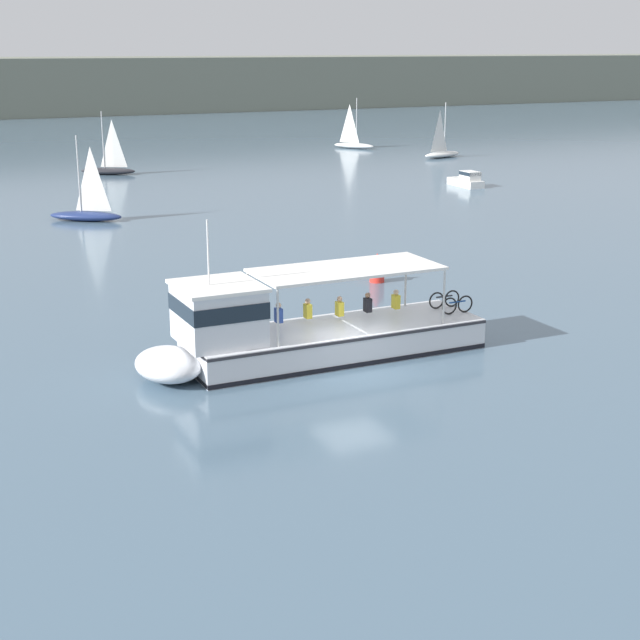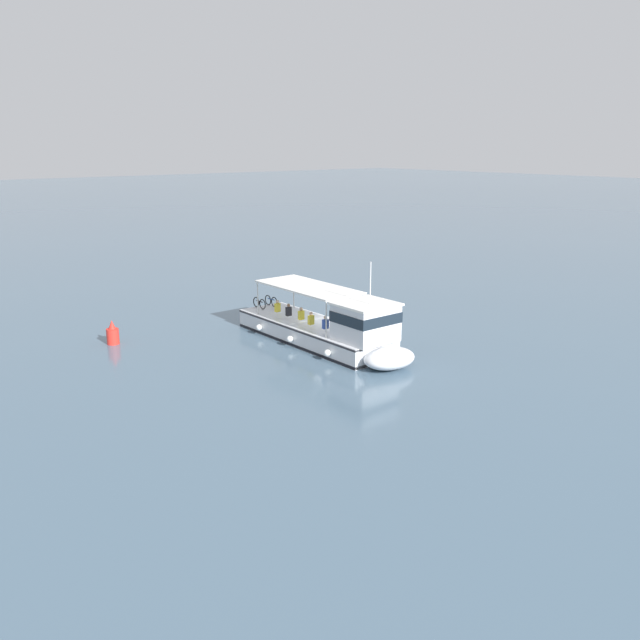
{
  "view_description": "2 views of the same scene",
  "coord_description": "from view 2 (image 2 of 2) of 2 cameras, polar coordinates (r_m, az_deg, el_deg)",
  "views": [
    {
      "loc": [
        -14.94,
        -28.09,
        10.79
      ],
      "look_at": [
        -0.51,
        1.6,
        1.4
      ],
      "focal_mm": 54.21,
      "sensor_mm": 36.0,
      "label": 1
    },
    {
      "loc": [
        -28.51,
        24.65,
        11.13
      ],
      "look_at": [
        -0.51,
        1.6,
        1.4
      ],
      "focal_mm": 37.01,
      "sensor_mm": 36.0,
      "label": 2
    }
  ],
  "objects": [
    {
      "name": "ground_plane",
      "position": [
        39.29,
        1.33,
        -1.44
      ],
      "size": [
        400.0,
        400.0,
        0.0
      ],
      "primitive_type": "plane",
      "color": "slate"
    },
    {
      "name": "ferry_main",
      "position": [
        36.89,
        0.99,
        -0.89
      ],
      "size": [
        12.89,
        3.65,
        5.32
      ],
      "color": "silver",
      "rests_on": "ground"
    },
    {
      "name": "channel_buoy",
      "position": [
        39.52,
        -17.49,
        -1.2
      ],
      "size": [
        0.7,
        0.7,
        1.4
      ],
      "color": "red",
      "rests_on": "ground"
    }
  ]
}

